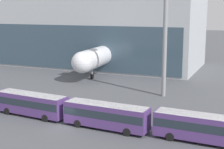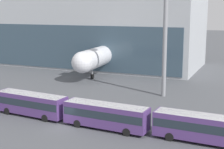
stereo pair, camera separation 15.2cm
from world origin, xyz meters
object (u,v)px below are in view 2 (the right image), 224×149
(shuttle_bus_3, at_px, (106,114))
(floodlight_mast, at_px, (166,10))
(airliner_at_gate_far, at_px, (111,53))
(shuttle_bus_4, at_px, (203,127))
(shuttle_bus_2, at_px, (31,103))

(shuttle_bus_3, bearing_deg, floodlight_mast, 86.16)
(shuttle_bus_3, xyz_separation_m, floodlight_mast, (2.38, 19.08, 12.82))
(shuttle_bus_3, distance_m, floodlight_mast, 23.11)
(floodlight_mast, bearing_deg, airliner_at_gate_far, 132.57)
(airliner_at_gate_far, relative_size, shuttle_bus_4, 3.35)
(airliner_at_gate_far, relative_size, shuttle_bus_2, 3.33)
(shuttle_bus_4, distance_m, floodlight_mast, 24.76)
(shuttle_bus_3, relative_size, shuttle_bus_4, 1.00)
(shuttle_bus_3, distance_m, shuttle_bus_4, 11.92)
(airliner_at_gate_far, bearing_deg, floodlight_mast, 38.84)
(shuttle_bus_2, bearing_deg, airliner_at_gate_far, 101.56)
(shuttle_bus_3, height_order, floodlight_mast, floodlight_mast)
(airliner_at_gate_far, xyz_separation_m, shuttle_bus_3, (16.40, -39.54, -2.42))
(airliner_at_gate_far, height_order, shuttle_bus_4, airliner_at_gate_far)
(airliner_at_gate_far, distance_m, floodlight_mast, 29.66)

